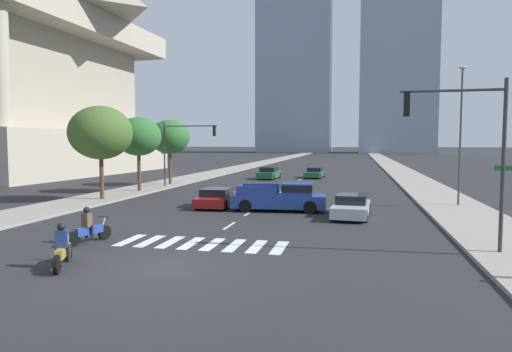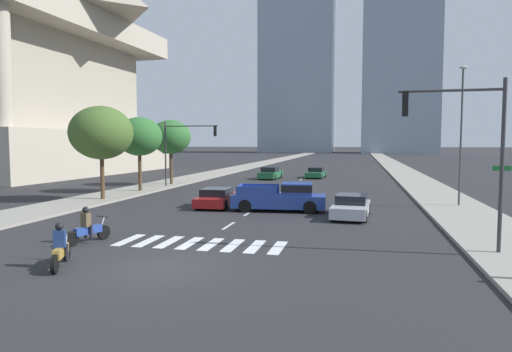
% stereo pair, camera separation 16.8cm
% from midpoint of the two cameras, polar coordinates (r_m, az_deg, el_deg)
% --- Properties ---
extents(ground_plane, '(800.00, 800.00, 0.00)m').
position_cam_midpoint_polar(ground_plane, '(15.21, -11.76, -11.30)').
color(ground_plane, '#28282B').
extents(sidewalk_east, '(4.00, 260.00, 0.15)m').
position_cam_midpoint_polar(sidewalk_east, '(43.91, 20.19, -1.21)').
color(sidewalk_east, gray).
rests_on(sidewalk_east, ground).
extents(sidewalk_west, '(4.00, 260.00, 0.15)m').
position_cam_midpoint_polar(sidewalk_west, '(47.11, -10.02, -0.66)').
color(sidewalk_west, gray).
rests_on(sidewalk_west, ground).
extents(crosswalk_near, '(6.75, 2.27, 0.01)m').
position_cam_midpoint_polar(crosswalk_near, '(18.44, -7.10, -8.46)').
color(crosswalk_near, silver).
rests_on(crosswalk_near, ground).
extents(lane_divider_center, '(0.14, 50.00, 0.01)m').
position_cam_midpoint_polar(lane_divider_center, '(45.53, 4.82, -0.87)').
color(lane_divider_center, silver).
rests_on(lane_divider_center, ground).
extents(motorcycle_lead, '(0.95, 2.09, 1.49)m').
position_cam_midpoint_polar(motorcycle_lead, '(19.53, -20.56, -6.26)').
color(motorcycle_lead, black).
rests_on(motorcycle_lead, ground).
extents(motorcycle_trailing, '(1.09, 2.05, 1.49)m').
position_cam_midpoint_polar(motorcycle_trailing, '(16.13, -23.48, -8.53)').
color(motorcycle_trailing, black).
rests_on(motorcycle_trailing, ground).
extents(pickup_truck, '(5.62, 2.41, 1.67)m').
position_cam_midpoint_polar(pickup_truck, '(26.80, 3.29, -2.70)').
color(pickup_truck, navy).
rests_on(pickup_truck, ground).
extents(sedan_green_0, '(2.06, 4.61, 1.33)m').
position_cam_midpoint_polar(sedan_green_0, '(50.25, 1.57, 0.33)').
color(sedan_green_0, '#1E6038').
rests_on(sedan_green_0, ground).
extents(sedan_silver_1, '(2.12, 4.43, 1.22)m').
position_cam_midpoint_polar(sedan_silver_1, '(25.15, 11.75, -3.81)').
color(sedan_silver_1, '#B7BABF').
rests_on(sedan_silver_1, ground).
extents(sedan_green_2, '(2.10, 4.67, 1.18)m').
position_cam_midpoint_polar(sedan_green_2, '(52.38, 7.33, 0.38)').
color(sedan_green_2, '#1E6038').
rests_on(sedan_green_2, ground).
extents(sedan_red_3, '(2.09, 4.66, 1.18)m').
position_cam_midpoint_polar(sedan_red_3, '(28.75, -5.06, -2.76)').
color(sedan_red_3, maroon).
rests_on(sedan_red_3, ground).
extents(traffic_signal_near, '(3.85, 0.28, 6.15)m').
position_cam_midpoint_polar(traffic_signal_near, '(17.81, 24.69, 4.67)').
color(traffic_signal_near, '#333335').
rests_on(traffic_signal_near, sidewalk_east).
extents(traffic_signal_far, '(5.22, 0.28, 5.75)m').
position_cam_midpoint_polar(traffic_signal_far, '(40.51, -9.17, 4.31)').
color(traffic_signal_far, '#333335').
rests_on(traffic_signal_far, sidewalk_west).
extents(street_lamp_east, '(0.50, 0.24, 8.58)m').
position_cam_midpoint_polar(street_lamp_east, '(30.76, 24.26, 5.74)').
color(street_lamp_east, '#3F3F42').
rests_on(street_lamp_east, sidewalk_east).
extents(street_tree_nearest, '(4.31, 4.31, 6.40)m').
position_cam_midpoint_polar(street_tree_nearest, '(32.90, -19.15, 5.16)').
color(street_tree_nearest, '#4C3823').
rests_on(street_tree_nearest, sidewalk_west).
extents(street_tree_second, '(3.66, 3.66, 5.94)m').
position_cam_midpoint_polar(street_tree_second, '(37.70, -14.73, 4.82)').
color(street_tree_second, '#4C3823').
rests_on(street_tree_second, sidewalk_west).
extents(street_tree_third, '(3.75, 3.75, 6.01)m').
position_cam_midpoint_polar(street_tree_third, '(43.33, -10.94, 4.84)').
color(street_tree_third, '#4C3823').
rests_on(street_tree_third, sidewalk_west).
extents(office_tower_left_skyline, '(29.34, 20.45, 79.98)m').
position_cam_midpoint_polar(office_tower_left_skyline, '(191.83, 4.97, 14.87)').
color(office_tower_left_skyline, '#8C9EB2').
rests_on(office_tower_left_skyline, ground).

